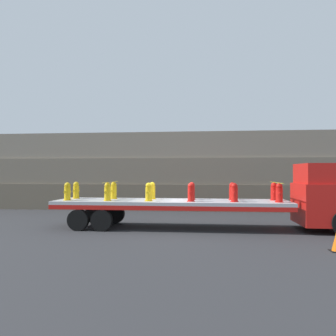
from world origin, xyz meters
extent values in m
plane|color=#2D2D30|center=(0.00, 0.00, 0.00)|extent=(120.00, 120.00, 0.00)
cube|color=#665B4C|center=(0.00, 8.16, 0.91)|extent=(60.00, 3.00, 1.82)
cube|color=#756B5B|center=(0.00, 8.31, 2.72)|extent=(60.00, 3.00, 1.82)
cube|color=gray|center=(0.00, 8.46, 4.54)|extent=(60.00, 3.00, 1.82)
cube|color=red|center=(6.94, 0.00, 1.21)|extent=(2.29, 2.50, 1.83)
cube|color=red|center=(6.71, 0.00, 2.58)|extent=(1.60, 2.30, 0.90)
cylinder|color=black|center=(7.34, 1.19, 0.54)|extent=(1.08, 0.28, 1.08)
cube|color=#B2B2B7|center=(0.00, 0.00, 1.24)|extent=(10.93, 2.45, 0.15)
cube|color=red|center=(0.00, -1.18, 1.06)|extent=(10.93, 0.08, 0.20)
cube|color=red|center=(0.00, 1.18, 1.06)|extent=(10.93, 0.08, 0.20)
cylinder|color=black|center=(-3.01, -1.13, 0.48)|extent=(0.96, 0.30, 0.96)
cylinder|color=black|center=(-3.01, 1.13, 0.48)|extent=(0.96, 0.30, 0.96)
cylinder|color=black|center=(-4.10, -1.13, 0.48)|extent=(0.96, 0.30, 0.96)
cylinder|color=black|center=(-4.10, 1.13, 0.48)|extent=(0.96, 0.30, 0.96)
cylinder|color=gold|center=(-4.87, -0.54, 1.33)|extent=(0.37, 0.37, 0.03)
cylinder|color=gold|center=(-4.87, -0.54, 1.63)|extent=(0.30, 0.30, 0.64)
sphere|color=gold|center=(-4.87, -0.54, 2.02)|extent=(0.28, 0.28, 0.28)
cylinder|color=gold|center=(-4.87, -0.76, 1.71)|extent=(0.13, 0.15, 0.13)
cylinder|color=gold|center=(-4.87, -0.32, 1.71)|extent=(0.13, 0.15, 0.13)
cylinder|color=gold|center=(-4.87, 0.54, 1.33)|extent=(0.37, 0.37, 0.03)
cylinder|color=gold|center=(-4.87, 0.54, 1.63)|extent=(0.30, 0.30, 0.64)
sphere|color=gold|center=(-4.87, 0.54, 2.02)|extent=(0.28, 0.28, 0.28)
cylinder|color=gold|center=(-4.87, 0.32, 1.71)|extent=(0.13, 0.15, 0.13)
cylinder|color=gold|center=(-4.87, 0.76, 1.71)|extent=(0.13, 0.15, 0.13)
cylinder|color=gold|center=(-2.92, -0.54, 1.33)|extent=(0.37, 0.37, 0.03)
cylinder|color=gold|center=(-2.92, -0.54, 1.63)|extent=(0.30, 0.30, 0.64)
sphere|color=gold|center=(-2.92, -0.54, 2.02)|extent=(0.28, 0.28, 0.28)
cylinder|color=gold|center=(-2.92, -0.76, 1.71)|extent=(0.13, 0.15, 0.13)
cylinder|color=gold|center=(-2.92, -0.32, 1.71)|extent=(0.13, 0.15, 0.13)
cylinder|color=gold|center=(-2.92, 0.54, 1.33)|extent=(0.37, 0.37, 0.03)
cylinder|color=gold|center=(-2.92, 0.54, 1.63)|extent=(0.30, 0.30, 0.64)
sphere|color=gold|center=(-2.92, 0.54, 2.02)|extent=(0.28, 0.28, 0.28)
cylinder|color=gold|center=(-2.92, 0.32, 1.71)|extent=(0.13, 0.15, 0.13)
cylinder|color=gold|center=(-2.92, 0.76, 1.71)|extent=(0.13, 0.15, 0.13)
cylinder|color=gold|center=(-0.97, -0.54, 1.33)|extent=(0.37, 0.37, 0.03)
cylinder|color=gold|center=(-0.97, -0.54, 1.63)|extent=(0.30, 0.30, 0.64)
sphere|color=gold|center=(-0.97, -0.54, 2.02)|extent=(0.28, 0.28, 0.28)
cylinder|color=gold|center=(-0.97, -0.76, 1.71)|extent=(0.13, 0.15, 0.13)
cylinder|color=gold|center=(-0.97, -0.32, 1.71)|extent=(0.13, 0.15, 0.13)
cylinder|color=gold|center=(-0.97, 0.54, 1.33)|extent=(0.37, 0.37, 0.03)
cylinder|color=gold|center=(-0.97, 0.54, 1.63)|extent=(0.30, 0.30, 0.64)
sphere|color=gold|center=(-0.97, 0.54, 2.02)|extent=(0.28, 0.28, 0.28)
cylinder|color=gold|center=(-0.97, 0.32, 1.71)|extent=(0.13, 0.15, 0.13)
cylinder|color=gold|center=(-0.97, 0.76, 1.71)|extent=(0.13, 0.15, 0.13)
cylinder|color=red|center=(0.97, -0.54, 1.33)|extent=(0.37, 0.37, 0.03)
cylinder|color=red|center=(0.97, -0.54, 1.63)|extent=(0.30, 0.30, 0.64)
sphere|color=red|center=(0.97, -0.54, 2.02)|extent=(0.28, 0.28, 0.28)
cylinder|color=red|center=(0.97, -0.76, 1.71)|extent=(0.13, 0.15, 0.13)
cylinder|color=red|center=(0.97, -0.32, 1.71)|extent=(0.13, 0.15, 0.13)
cylinder|color=red|center=(0.97, 0.54, 1.33)|extent=(0.37, 0.37, 0.03)
cylinder|color=red|center=(0.97, 0.54, 1.63)|extent=(0.30, 0.30, 0.64)
sphere|color=red|center=(0.97, 0.54, 2.02)|extent=(0.28, 0.28, 0.28)
cylinder|color=red|center=(0.97, 0.32, 1.71)|extent=(0.13, 0.15, 0.13)
cylinder|color=red|center=(0.97, 0.76, 1.71)|extent=(0.13, 0.15, 0.13)
cylinder|color=red|center=(2.92, -0.54, 1.33)|extent=(0.37, 0.37, 0.03)
cylinder|color=red|center=(2.92, -0.54, 1.63)|extent=(0.30, 0.30, 0.64)
sphere|color=red|center=(2.92, -0.54, 2.02)|extent=(0.28, 0.28, 0.28)
cylinder|color=red|center=(2.92, -0.76, 1.71)|extent=(0.13, 0.15, 0.13)
cylinder|color=red|center=(2.92, -0.32, 1.71)|extent=(0.13, 0.15, 0.13)
cylinder|color=red|center=(2.92, 0.54, 1.33)|extent=(0.37, 0.37, 0.03)
cylinder|color=red|center=(2.92, 0.54, 1.63)|extent=(0.30, 0.30, 0.64)
sphere|color=red|center=(2.92, 0.54, 2.02)|extent=(0.28, 0.28, 0.28)
cylinder|color=red|center=(2.92, 0.32, 1.71)|extent=(0.13, 0.15, 0.13)
cylinder|color=red|center=(2.92, 0.76, 1.71)|extent=(0.13, 0.15, 0.13)
cylinder|color=red|center=(4.87, -0.54, 1.33)|extent=(0.37, 0.37, 0.03)
cylinder|color=red|center=(4.87, -0.54, 1.63)|extent=(0.30, 0.30, 0.64)
sphere|color=red|center=(4.87, -0.54, 2.02)|extent=(0.28, 0.28, 0.28)
cylinder|color=red|center=(4.87, -0.76, 1.71)|extent=(0.13, 0.15, 0.13)
cylinder|color=red|center=(4.87, -0.32, 1.71)|extent=(0.13, 0.15, 0.13)
cylinder|color=red|center=(4.87, 0.54, 1.33)|extent=(0.37, 0.37, 0.03)
cylinder|color=red|center=(4.87, 0.54, 1.63)|extent=(0.30, 0.30, 0.64)
sphere|color=red|center=(4.87, 0.54, 2.02)|extent=(0.28, 0.28, 0.28)
cylinder|color=red|center=(4.87, 0.32, 1.71)|extent=(0.13, 0.15, 0.13)
cylinder|color=red|center=(4.87, 0.76, 1.71)|extent=(0.13, 0.15, 0.13)
cube|color=yellow|center=(-2.92, 0.00, 2.16)|extent=(0.05, 2.65, 0.01)
cube|color=yellow|center=(4.87, 0.00, 2.16)|extent=(0.05, 2.65, 0.01)
camera|label=1|loc=(1.50, -15.44, 2.62)|focal=35.00mm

